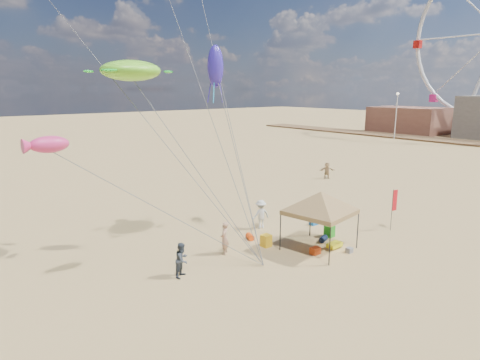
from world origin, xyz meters
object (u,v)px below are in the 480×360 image
(beach_cart, at_px, (334,245))
(person_near_b, at_px, (182,260))
(canopy_tent, at_px, (321,194))
(lamp_north, at_px, (397,108))
(cooler_red, at_px, (315,251))
(chair_yellow, at_px, (266,241))
(person_near_c, at_px, (261,214))
(cooler_blue, at_px, (314,222))
(chair_green, at_px, (329,231))
(person_far_c, at_px, (327,170))
(feather_flag, at_px, (394,203))
(person_near_a, at_px, (225,238))

(beach_cart, height_order, person_near_b, person_near_b)
(canopy_tent, bearing_deg, lamp_north, 26.55)
(cooler_red, distance_m, beach_cart, 1.49)
(cooler_red, distance_m, chair_yellow, 2.84)
(person_near_b, relative_size, person_near_c, 0.90)
(cooler_red, height_order, cooler_blue, same)
(beach_cart, bearing_deg, chair_green, 47.29)
(person_near_b, distance_m, person_far_c, 24.87)
(feather_flag, height_order, chair_yellow, feather_flag)
(canopy_tent, distance_m, feather_flag, 6.35)
(feather_flag, height_order, person_near_b, feather_flag)
(person_near_a, xyz_separation_m, person_near_b, (-3.22, -0.90, -0.06))
(chair_green, distance_m, person_far_c, 16.94)
(person_near_a, bearing_deg, person_near_c, 163.51)
(chair_green, relative_size, chair_yellow, 1.00)
(person_far_c, bearing_deg, cooler_blue, -106.74)
(chair_green, bearing_deg, person_near_a, 163.91)
(chair_green, height_order, person_near_b, person_near_b)
(chair_yellow, xyz_separation_m, person_near_a, (-2.50, 0.63, 0.56))
(chair_yellow, distance_m, person_near_b, 5.75)
(person_near_a, bearing_deg, person_far_c, 164.39)
(canopy_tent, distance_m, chair_green, 3.64)
(cooler_blue, height_order, beach_cart, cooler_blue)
(cooler_blue, relative_size, person_near_b, 0.32)
(canopy_tent, relative_size, feather_flag, 2.30)
(person_near_a, bearing_deg, canopy_tent, 108.28)
(chair_yellow, bearing_deg, feather_flag, -20.51)
(chair_yellow, bearing_deg, beach_cart, -43.28)
(person_near_a, relative_size, person_far_c, 1.08)
(cooler_red, bearing_deg, person_near_a, 140.53)
(canopy_tent, relative_size, chair_green, 8.82)
(canopy_tent, height_order, person_near_b, canopy_tent)
(feather_flag, distance_m, person_near_b, 14.17)
(cooler_blue, xyz_separation_m, person_near_b, (-10.79, -1.09, 0.66))
(cooler_blue, bearing_deg, lamp_north, 25.16)
(canopy_tent, distance_m, person_near_c, 5.20)
(beach_cart, distance_m, person_far_c, 18.80)
(feather_flag, height_order, person_near_c, feather_flag)
(feather_flag, distance_m, chair_green, 4.67)
(chair_green, bearing_deg, feather_flag, -23.65)
(chair_yellow, height_order, person_near_a, person_near_a)
(chair_green, bearing_deg, person_far_c, 39.53)
(chair_green, height_order, person_near_a, person_near_a)
(feather_flag, distance_m, person_far_c, 15.48)
(chair_yellow, distance_m, person_far_c, 19.61)
(beach_cart, bearing_deg, person_near_a, 148.31)
(chair_yellow, height_order, person_far_c, person_far_c)
(cooler_red, relative_size, person_near_a, 0.30)
(chair_green, height_order, person_far_c, person_far_c)
(cooler_blue, distance_m, lamp_north, 53.82)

